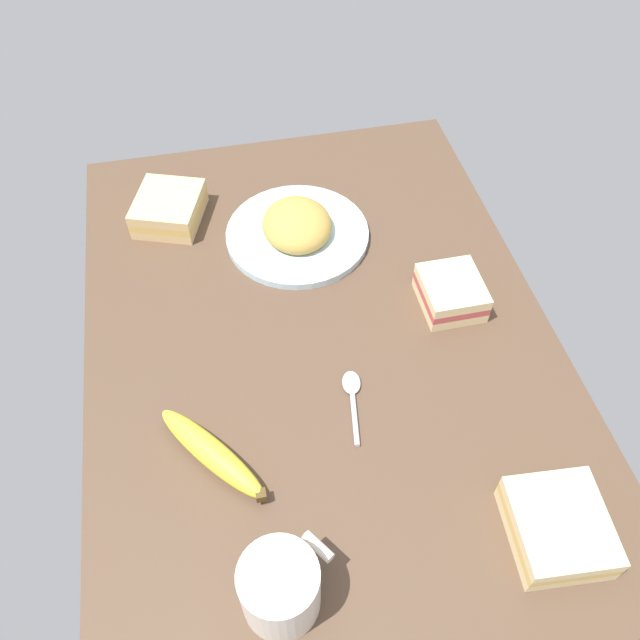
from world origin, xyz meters
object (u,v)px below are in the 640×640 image
Objects in this scene: banana at (212,453)px; spoon at (353,395)px; coffee_mug_black at (280,588)px; sandwich_side at (558,527)px; sandwich_extra at (169,209)px; sandwich_main at (451,293)px; plate_of_food at (297,229)px.

banana reaches higher than spoon.
coffee_mug_black reaches higher than sandwich_side.
sandwich_extra is at bearing 6.74° from coffee_mug_black.
spoon is (5.09, -18.51, -1.26)cm from banana.
sandwich_main is 0.84× the size of spoon.
plate_of_food is 55.80cm from sandwich_side.
plate_of_food is 25.90cm from sandwich_main.
plate_of_food reaches higher than sandwich_extra.
banana is 1.42× the size of spoon.
sandwich_extra is at bearing 55.25° from sandwich_main.
sandwich_extra is 43.83cm from spoon.
sandwich_extra is 0.86× the size of banana.
sandwich_extra reaches higher than banana.
coffee_mug_black is 61.98cm from sandwich_extra.
sandwich_main is at bearing -40.97° from coffee_mug_black.
sandwich_main and sandwich_extra have the same top height.
sandwich_extra is (8.41, 19.12, 0.49)cm from plate_of_food.
plate_of_food is 30.35cm from spoon.
plate_of_food is 39.31cm from banana.
coffee_mug_black is at bearing -173.26° from sandwich_extra.
plate_of_food is 2.03× the size of spoon.
sandwich_extra is (60.94, 37.94, 0.00)cm from sandwich_side.
banana is at bearing 154.17° from plate_of_food.
sandwich_side is at bearing -141.89° from spoon.
plate_of_food is 1.42× the size of banana.
coffee_mug_black is 0.75× the size of sandwich_extra.
coffee_mug_black is 18.69cm from banana.
sandwich_side is at bearing -115.49° from banana.
sandwich_side is 1.09× the size of spoon.
banana is (17.14, 35.95, -0.55)cm from sandwich_side.
coffee_mug_black reaches higher than banana.
sandwich_extra is (61.51, 7.27, -2.20)cm from coffee_mug_black.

